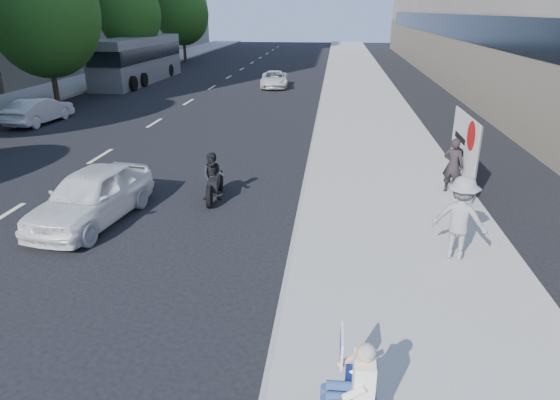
# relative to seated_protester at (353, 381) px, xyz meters

# --- Properties ---
(ground) EXTENTS (160.00, 160.00, 0.00)m
(ground) POSITION_rel_seated_protester_xyz_m (-2.65, 4.40, -0.87)
(ground) COLOR black
(ground) RESTS_ON ground
(near_sidewalk) EXTENTS (5.00, 120.00, 0.15)m
(near_sidewalk) POSITION_rel_seated_protester_xyz_m (1.35, 24.40, -0.80)
(near_sidewalk) COLOR #98958E
(near_sidewalk) RESTS_ON ground
(far_sidewalk) EXTENTS (4.50, 120.00, 0.15)m
(far_sidewalk) POSITION_rel_seated_protester_xyz_m (-19.40, 24.40, -0.80)
(far_sidewalk) COLOR #98958E
(far_sidewalk) RESTS_ON ground
(tree_far_c) EXTENTS (6.00, 6.00, 8.47)m
(tree_far_c) POSITION_rel_seated_protester_xyz_m (-16.35, 22.40, 4.15)
(tree_far_c) COLOR #382616
(tree_far_c) RESTS_ON ground
(tree_far_d) EXTENTS (4.80, 4.80, 7.65)m
(tree_far_d) POSITION_rel_seated_protester_xyz_m (-16.35, 34.40, 4.01)
(tree_far_d) COLOR #382616
(tree_far_d) RESTS_ON ground
(tree_far_e) EXTENTS (5.40, 5.40, 7.89)m
(tree_far_e) POSITION_rel_seated_protester_xyz_m (-16.35, 48.40, 3.91)
(tree_far_e) COLOR #382616
(tree_far_e) RESTS_ON ground
(seated_protester) EXTENTS (0.83, 1.11, 1.31)m
(seated_protester) POSITION_rel_seated_protester_xyz_m (0.00, 0.00, 0.00)
(seated_protester) COLOR navy
(seated_protester) RESTS_ON near_sidewalk
(jogger) EXTENTS (1.37, 1.12, 1.85)m
(jogger) POSITION_rel_seated_protester_xyz_m (2.39, 5.03, 0.20)
(jogger) COLOR gray
(jogger) RESTS_ON near_sidewalk
(pedestrian_woman) EXTENTS (0.72, 0.65, 1.64)m
(pedestrian_woman) POSITION_rel_seated_protester_xyz_m (3.15, 9.32, 0.10)
(pedestrian_woman) COLOR black
(pedestrian_woman) RESTS_ON near_sidewalk
(protest_banner) EXTENTS (0.08, 3.06, 2.20)m
(protest_banner) POSITION_rel_seated_protester_xyz_m (3.53, 9.86, 0.53)
(protest_banner) COLOR #4C4C4C
(protest_banner) RESTS_ON near_sidewalk
(white_sedan_near) EXTENTS (2.23, 4.38, 1.43)m
(white_sedan_near) POSITION_rel_seated_protester_xyz_m (-6.53, 6.40, -0.16)
(white_sedan_near) COLOR white
(white_sedan_near) RESTS_ON ground
(white_sedan_mid) EXTENTS (1.69, 3.93, 1.26)m
(white_sedan_mid) POSITION_rel_seated_protester_xyz_m (-14.68, 17.75, -0.24)
(white_sedan_mid) COLOR silver
(white_sedan_mid) RESTS_ON ground
(white_sedan_far) EXTENTS (2.25, 4.24, 1.13)m
(white_sedan_far) POSITION_rel_seated_protester_xyz_m (-4.71, 30.99, -0.31)
(white_sedan_far) COLOR silver
(white_sedan_far) RESTS_ON ground
(motorcycle) EXTENTS (0.75, 2.05, 1.42)m
(motorcycle) POSITION_rel_seated_protester_xyz_m (-3.75, 8.33, -0.24)
(motorcycle) COLOR black
(motorcycle) RESTS_ON ground
(bus) EXTENTS (2.90, 12.11, 3.30)m
(bus) POSITION_rel_seated_protester_xyz_m (-15.33, 32.78, 0.76)
(bus) COLOR slate
(bus) RESTS_ON ground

